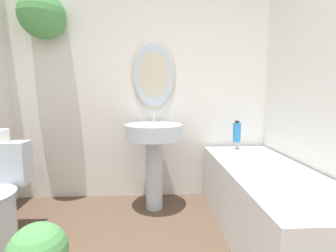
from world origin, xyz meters
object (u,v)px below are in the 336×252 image
shampoo_bottle (237,132)px  toilet_paper_roll (2,136)px  bathtub (267,202)px  pedestal_sink (154,145)px

shampoo_bottle → toilet_paper_roll: 2.13m
toilet_paper_roll → bathtub: bearing=-5.7°
bathtub → toilet_paper_roll: (-2.09, 0.21, 0.51)m
pedestal_sink → bathtub: pedestal_sink is taller
pedestal_sink → bathtub: size_ratio=0.58×
bathtub → toilet_paper_roll: 2.16m
bathtub → shampoo_bottle: 0.82m
bathtub → shampoo_bottle: bearing=91.7°
shampoo_bottle → pedestal_sink: bearing=-170.8°
shampoo_bottle → toilet_paper_roll: size_ratio=1.99×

